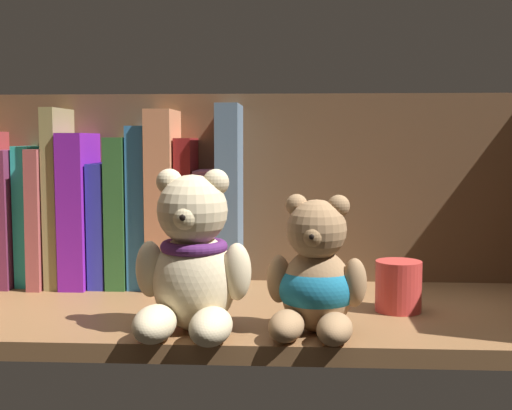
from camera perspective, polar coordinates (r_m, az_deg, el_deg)
The scene contains 17 objects.
shelf_board at distance 83.14cm, azimuth -2.48°, elevation -9.19°, with size 80.02×31.13×2.00cm, color brown.
shelf_back_panel at distance 96.84cm, azimuth -1.56°, elevation 0.86°, with size 82.42×1.20×28.51cm, color brown.
book_2 at distance 101.98cm, azimuth -19.47°, elevation -0.86°, with size 2.74×13.96×18.70cm, color #672545.
book_3 at distance 100.93cm, azimuth -18.05°, elevation -0.73°, with size 2.26×10.66×19.21cm, color #2ABEAD.
book_4 at distance 100.15cm, azimuth -16.84°, elevation -0.85°, with size 1.83×14.80×18.82cm, color #A24C4C.
book_5 at distance 99.20cm, azimuth -15.76°, elevation 0.71°, with size 1.84×13.35×24.32cm, color #8E844F.
book_6 at distance 98.46cm, azimuth -14.16°, elevation -0.26°, with size 3.46×14.27×20.97cm, color purple.
book_7 at distance 97.81cm, azimuth -12.43°, elevation -1.46°, with size 2.17×12.41×16.91cm, color #2E33AC.
book_8 at distance 96.94cm, azimuth -10.95°, elevation -0.45°, with size 2.66×12.64×20.39cm, color #2E632D.
book_9 at distance 96.22cm, azimuth -9.36°, elevation -0.02°, with size 2.42×12.08×21.91cm, color teal.
book_10 at distance 95.48cm, azimuth -7.51°, elevation 0.62°, with size 3.49×13.72×24.07cm, color tan.
book_11 at distance 95.13cm, azimuth -5.67°, elevation -0.52°, with size 2.23×11.53×20.30cm, color maroon.
book_12 at distance 94.99cm, azimuth -3.98°, elevation -1.83°, with size 2.93×11.35×15.97cm, color #8F506E.
book_13 at distance 94.18cm, azimuth -2.08°, elevation 0.81°, with size 2.97×14.82×24.78cm, color slate.
teddy_bear_larger at distance 70.96cm, azimuth -5.39°, elevation -4.91°, with size 12.58×12.90×17.09cm.
teddy_bear_smaller at distance 70.95cm, azimuth 5.07°, elevation -6.23°, with size 10.74×11.47×14.47cm.
pillar_candle at distance 81.80cm, azimuth 11.88°, elevation -6.69°, with size 5.40×5.40×5.96cm, color #C63833.
Camera 1 is at (8.13, -80.01, 22.09)cm, focal length 47.60 mm.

